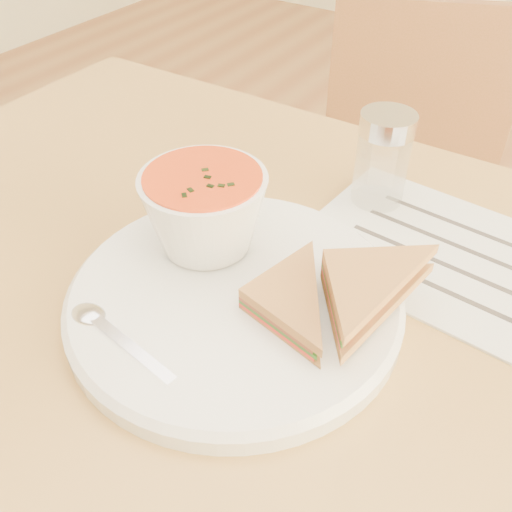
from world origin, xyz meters
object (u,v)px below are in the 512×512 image
Objects in this scene: condiment_shaker at (382,160)px; soup_bowl at (205,215)px; plate at (235,300)px; dining_table at (243,479)px; chair_far at (400,236)px.

soup_bowl is at bearing -117.25° from condiment_shaker.
soup_bowl is 0.21m from condiment_shaker.
plate is at bearing -99.71° from condiment_shaker.
dining_table is 3.32× the size of plate.
condiment_shaker is (0.06, 0.20, 0.43)m from dining_table.
dining_table is 0.47m from condiment_shaker.
condiment_shaker is at bearing 73.89° from dining_table.
dining_table is 0.43m from soup_bowl.
plate is (0.03, -0.62, 0.35)m from chair_far.
plate is at bearing 71.71° from chair_far.
condiment_shaker is (0.10, 0.19, -0.00)m from soup_bowl.
soup_bowl reaches higher than chair_far.
dining_table is 8.50× the size of soup_bowl.
condiment_shaker reaches higher than chair_far.
chair_far is at bearing 93.00° from plate.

